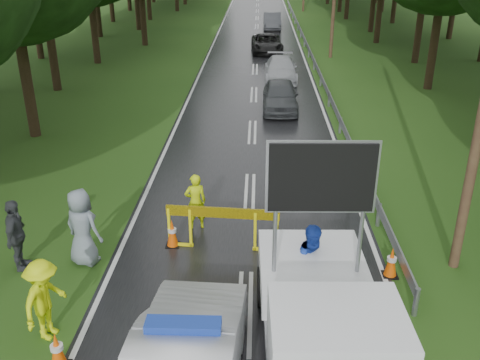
{
  "coord_description": "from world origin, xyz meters",
  "views": [
    {
      "loc": [
        0.23,
        -9.55,
        7.5
      ],
      "look_at": [
        -0.25,
        4.17,
        1.3
      ],
      "focal_mm": 40.0,
      "sensor_mm": 36.0,
      "label": 1
    }
  ],
  "objects_px": {
    "officer": "(196,202)",
    "queue_car_second": "(281,69)",
    "queue_car_third": "(267,44)",
    "barrier": "(222,218)",
    "work_truck": "(323,320)",
    "queue_car_first": "(280,96)",
    "civilian": "(313,264)",
    "queue_car_fourth": "(272,21)"
  },
  "relations": [
    {
      "from": "civilian",
      "to": "queue_car_fourth",
      "type": "bearing_deg",
      "value": 61.74
    },
    {
      "from": "barrier",
      "to": "queue_car_first",
      "type": "bearing_deg",
      "value": 85.6
    },
    {
      "from": "work_truck",
      "to": "barrier",
      "type": "distance_m",
      "value": 4.73
    },
    {
      "from": "civilian",
      "to": "queue_car_first",
      "type": "relative_size",
      "value": 0.46
    },
    {
      "from": "barrier",
      "to": "queue_car_second",
      "type": "height_order",
      "value": "queue_car_second"
    },
    {
      "from": "queue_car_first",
      "to": "queue_car_fourth",
      "type": "distance_m",
      "value": 25.22
    },
    {
      "from": "work_truck",
      "to": "queue_car_fourth",
      "type": "xyz_separation_m",
      "value": [
        -0.09,
        42.15,
        -0.39
      ]
    },
    {
      "from": "queue_car_second",
      "to": "queue_car_fourth",
      "type": "height_order",
      "value": "queue_car_fourth"
    },
    {
      "from": "work_truck",
      "to": "barrier",
      "type": "bearing_deg",
      "value": 115.23
    },
    {
      "from": "queue_car_third",
      "to": "barrier",
      "type": "bearing_deg",
      "value": -95.47
    },
    {
      "from": "officer",
      "to": "queue_car_third",
      "type": "xyz_separation_m",
      "value": [
        2.28,
        25.86,
        -0.18
      ]
    },
    {
      "from": "barrier",
      "to": "queue_car_fourth",
      "type": "relative_size",
      "value": 0.67
    },
    {
      "from": "work_truck",
      "to": "queue_car_second",
      "type": "xyz_separation_m",
      "value": [
        0.03,
        22.93,
        -0.46
      ]
    },
    {
      "from": "officer",
      "to": "queue_car_third",
      "type": "distance_m",
      "value": 25.96
    },
    {
      "from": "queue_car_second",
      "to": "queue_car_fourth",
      "type": "distance_m",
      "value": 19.22
    },
    {
      "from": "civilian",
      "to": "queue_car_first",
      "type": "bearing_deg",
      "value": 62.47
    },
    {
      "from": "civilian",
      "to": "queue_car_second",
      "type": "height_order",
      "value": "civilian"
    },
    {
      "from": "barrier",
      "to": "queue_car_second",
      "type": "distance_m",
      "value": 18.84
    },
    {
      "from": "queue_car_second",
      "to": "queue_car_third",
      "type": "xyz_separation_m",
      "value": [
        -0.72,
        8.24,
        0.0
      ]
    },
    {
      "from": "queue_car_third",
      "to": "queue_car_fourth",
      "type": "distance_m",
      "value": 10.99
    },
    {
      "from": "queue_car_first",
      "to": "queue_car_third",
      "type": "relative_size",
      "value": 0.88
    },
    {
      "from": "work_truck",
      "to": "officer",
      "type": "height_order",
      "value": "work_truck"
    },
    {
      "from": "queue_car_first",
      "to": "queue_car_third",
      "type": "height_order",
      "value": "queue_car_first"
    },
    {
      "from": "queue_car_second",
      "to": "queue_car_third",
      "type": "bearing_deg",
      "value": 95.21
    },
    {
      "from": "queue_car_first",
      "to": "queue_car_second",
      "type": "relative_size",
      "value": 0.92
    },
    {
      "from": "work_truck",
      "to": "queue_car_first",
      "type": "relative_size",
      "value": 1.26
    },
    {
      "from": "officer",
      "to": "queue_car_third",
      "type": "height_order",
      "value": "officer"
    },
    {
      "from": "queue_car_first",
      "to": "queue_car_third",
      "type": "bearing_deg",
      "value": 92.43
    },
    {
      "from": "civilian",
      "to": "queue_car_third",
      "type": "height_order",
      "value": "civilian"
    },
    {
      "from": "officer",
      "to": "queue_car_second",
      "type": "height_order",
      "value": "officer"
    },
    {
      "from": "work_truck",
      "to": "civilian",
      "type": "height_order",
      "value": "work_truck"
    },
    {
      "from": "barrier",
      "to": "officer",
      "type": "distance_m",
      "value": 1.38
    },
    {
      "from": "queue_car_fourth",
      "to": "queue_car_third",
      "type": "bearing_deg",
      "value": -93.8
    },
    {
      "from": "civilian",
      "to": "queue_car_fourth",
      "type": "height_order",
      "value": "civilian"
    },
    {
      "from": "work_truck",
      "to": "queue_car_second",
      "type": "distance_m",
      "value": 22.93
    },
    {
      "from": "civilian",
      "to": "work_truck",
      "type": "bearing_deg",
      "value": -118.8
    },
    {
      "from": "queue_car_third",
      "to": "officer",
      "type": "bearing_deg",
      "value": -97.42
    },
    {
      "from": "officer",
      "to": "queue_car_first",
      "type": "height_order",
      "value": "officer"
    },
    {
      "from": "queue_car_first",
      "to": "officer",
      "type": "bearing_deg",
      "value": -102.77
    },
    {
      "from": "work_truck",
      "to": "queue_car_fourth",
      "type": "bearing_deg",
      "value": 88.48
    },
    {
      "from": "queue_car_second",
      "to": "work_truck",
      "type": "bearing_deg",
      "value": -89.84
    },
    {
      "from": "officer",
      "to": "queue_car_third",
      "type": "bearing_deg",
      "value": -110.1
    }
  ]
}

